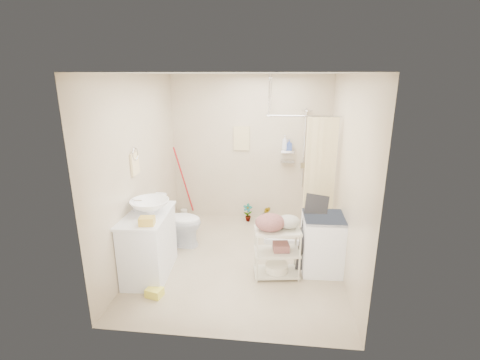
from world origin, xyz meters
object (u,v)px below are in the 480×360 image
object	(u,v)px
vanity	(149,244)
toilet	(176,221)
washing_machine	(322,243)
laundry_rack	(277,248)

from	to	relation	value
vanity	toilet	world-z (taller)	vanity
vanity	washing_machine	size ratio (longest dim) A/B	1.25
toilet	washing_machine	world-z (taller)	toilet
vanity	toilet	bearing A→B (deg)	78.43
toilet	vanity	bearing A→B (deg)	174.57
vanity	laundry_rack	bearing A→B (deg)	0.81
toilet	washing_machine	size ratio (longest dim) A/B	1.01
vanity	washing_machine	xyz separation A→B (m)	(2.30, 0.36, -0.04)
toilet	laundry_rack	distance (m)	1.73
vanity	laundry_rack	size ratio (longest dim) A/B	1.22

